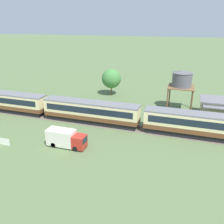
{
  "coord_description": "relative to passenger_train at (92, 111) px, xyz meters",
  "views": [
    {
      "loc": [
        4.93,
        -38.47,
        17.47
      ],
      "look_at": [
        -8.48,
        1.55,
        1.54
      ],
      "focal_mm": 38.0,
      "sensor_mm": 36.0,
      "label": 1
    }
  ],
  "objects": [
    {
      "name": "ground_plane",
      "position": [
        11.49,
        0.96,
        -2.23
      ],
      "size": [
        600.0,
        600.0,
        0.0
      ],
      "primitive_type": "plane",
      "color": "#566B42"
    },
    {
      "name": "passenger_train",
      "position": [
        0.0,
        0.0,
        0.0
      ],
      "size": [
        95.03,
        3.11,
        4.03
      ],
      "color": "brown",
      "rests_on": "ground_plane"
    },
    {
      "name": "railway_track",
      "position": [
        -3.44,
        -0.0,
        -2.23
      ],
      "size": [
        147.52,
        3.6,
        0.04
      ],
      "color": "#665B51",
      "rests_on": "ground_plane"
    },
    {
      "name": "water_tower",
      "position": [
        14.88,
        11.97,
        4.4
      ],
      "size": [
        5.24,
        5.24,
        8.53
      ],
      "color": "brown",
      "rests_on": "ground_plane"
    },
    {
      "name": "delivery_truck_red",
      "position": [
        -0.17,
        -9.76,
        -0.89
      ],
      "size": [
        6.01,
        2.0,
        2.64
      ],
      "color": "#B2281E",
      "rests_on": "ground_plane"
    },
    {
      "name": "yard_tree_1",
      "position": [
        -2.4,
        18.16,
        2.07
      ],
      "size": [
        4.89,
        4.89,
        6.75
      ],
      "color": "brown",
      "rests_on": "ground_plane"
    }
  ]
}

